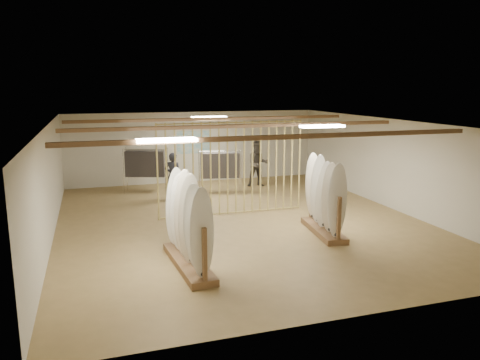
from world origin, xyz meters
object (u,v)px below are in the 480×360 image
object	(u,v)px
rack_right	(324,208)
shopper_b	(258,161)
clothing_rack_a	(145,164)
clothing_rack_b	(220,165)
shopper_a	(173,173)
rack_left	(188,236)

from	to	relation	value
rack_right	shopper_b	size ratio (longest dim) A/B	1.09
clothing_rack_a	rack_right	bearing A→B (deg)	-38.30
clothing_rack_a	clothing_rack_b	size ratio (longest dim) A/B	1.03
shopper_a	rack_right	bearing A→B (deg)	148.17
clothing_rack_b	rack_right	bearing A→B (deg)	-64.06
rack_right	clothing_rack_a	xyz separation A→B (m)	(-3.87, 6.29, 0.37)
rack_left	rack_right	bearing A→B (deg)	13.84
rack_right	clothing_rack_a	world-z (taller)	rack_right
shopper_a	clothing_rack_b	bearing A→B (deg)	-142.37
clothing_rack_b	shopper_b	world-z (taller)	shopper_b
rack_left	rack_right	xyz separation A→B (m)	(3.86, 1.22, -0.00)
rack_right	shopper_b	xyz separation A→B (m)	(0.35, 6.02, 0.31)
clothing_rack_a	shopper_b	distance (m)	4.23
rack_right	rack_left	bearing A→B (deg)	-155.22
rack_right	shopper_a	bearing A→B (deg)	129.31
clothing_rack_a	shopper_a	size ratio (longest dim) A/B	0.89
rack_right	shopper_a	size ratio (longest dim) A/B	1.19
shopper_b	clothing_rack_a	bearing A→B (deg)	-174.80
rack_right	clothing_rack_b	xyz separation A→B (m)	(-1.36, 5.30, 0.34)
rack_right	clothing_rack_b	world-z (taller)	rack_right
rack_left	shopper_b	bearing A→B (deg)	56.09
rack_right	clothing_rack_a	size ratio (longest dim) A/B	1.34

